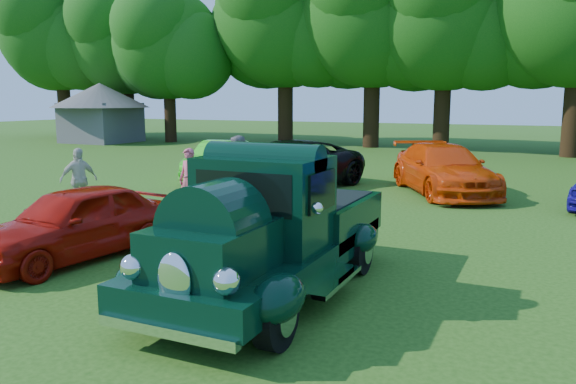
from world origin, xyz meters
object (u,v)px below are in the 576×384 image
at_px(spectator_grey, 239,171).
at_px(back_car_lime, 221,160).
at_px(gazebo, 101,106).
at_px(back_car_black, 287,165).
at_px(red_convertible, 75,222).
at_px(spectator_pink, 189,180).
at_px(spectator_white, 79,180).
at_px(back_car_orange, 444,169).
at_px(hero_pickup, 272,234).

bearing_deg(spectator_grey, back_car_lime, 149.34).
xyz_separation_m(back_car_lime, gazebo, (-16.49, 11.83, 1.72)).
bearing_deg(back_car_black, red_convertible, -71.89).
bearing_deg(red_convertible, spectator_grey, 95.56).
relative_size(spectator_pink, spectator_white, 0.99).
distance_m(spectator_pink, spectator_grey, 1.34).
bearing_deg(gazebo, back_car_orange, -25.79).
height_order(back_car_black, gazebo, gazebo).
distance_m(back_car_orange, spectator_white, 10.37).
bearing_deg(spectator_grey, spectator_white, -124.20).
distance_m(hero_pickup, back_car_lime, 12.16).
height_order(back_car_lime, gazebo, gazebo).
xyz_separation_m(spectator_pink, gazebo, (-18.82, 17.15, 1.60)).
distance_m(red_convertible, spectator_grey, 5.50).
distance_m(back_car_orange, gazebo, 26.99).
distance_m(back_car_lime, gazebo, 20.37).
relative_size(back_car_lime, back_car_orange, 0.81).
bearing_deg(hero_pickup, spectator_grey, 123.73).
xyz_separation_m(back_car_lime, spectator_grey, (3.22, -4.34, 0.26)).
xyz_separation_m(hero_pickup, back_car_orange, (0.79, 10.07, -0.14)).
bearing_deg(gazebo, red_convertible, -48.02).
bearing_deg(back_car_lime, back_car_orange, -10.12).
distance_m(red_convertible, back_car_black, 8.80).
bearing_deg(spectator_white, spectator_pink, -40.03).
relative_size(back_car_lime, gazebo, 0.64).
bearing_deg(hero_pickup, spectator_pink, 135.10).
relative_size(hero_pickup, spectator_grey, 2.75).
bearing_deg(red_convertible, hero_pickup, 6.10).
distance_m(red_convertible, spectator_pink, 4.56).
height_order(back_car_lime, spectator_pink, spectator_pink).
bearing_deg(gazebo, spectator_pink, -42.35).
relative_size(red_convertible, back_car_black, 0.70).
bearing_deg(spectator_pink, back_car_orange, 48.41).
bearing_deg(spectator_pink, spectator_grey, 50.95).
xyz_separation_m(spectator_pink, spectator_grey, (0.90, 0.98, 0.14)).
bearing_deg(spectator_white, gazebo, 65.37).
bearing_deg(gazebo, back_car_lime, -35.65).
height_order(hero_pickup, red_convertible, hero_pickup).
bearing_deg(red_convertible, spectator_white, 142.00).
relative_size(back_car_black, spectator_pink, 3.44).
height_order(back_car_lime, back_car_black, back_car_black).
xyz_separation_m(back_car_orange, gazebo, (-24.25, 11.72, 1.66)).
bearing_deg(spectator_pink, gazebo, 141.07).
bearing_deg(back_car_orange, red_convertible, -145.03).
bearing_deg(back_car_lime, red_convertible, -83.97).
bearing_deg(back_car_lime, back_car_black, -29.52).
height_order(hero_pickup, back_car_orange, hero_pickup).
relative_size(red_convertible, gazebo, 0.60).
height_order(red_convertible, spectator_grey, spectator_grey).
relative_size(spectator_pink, spectator_grey, 0.85).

